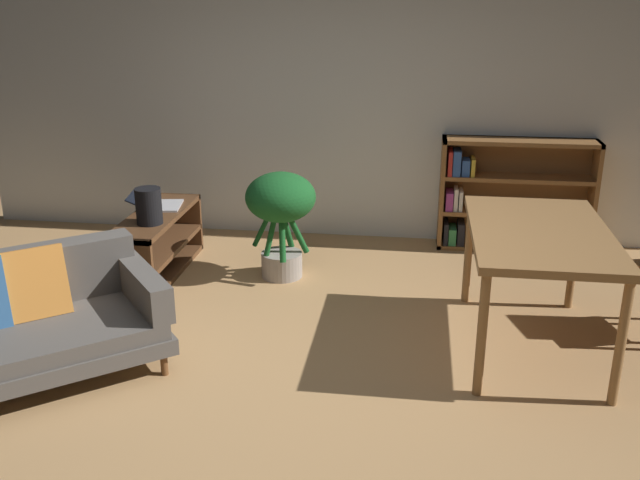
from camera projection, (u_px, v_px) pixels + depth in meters
ground_plane at (287, 378)px, 4.25m from camera, size 8.16×8.16×0.00m
back_wall_panel at (339, 90)px, 6.32m from camera, size 6.80×0.10×2.70m
fabric_couch at (3, 324)px, 4.14m from camera, size 1.87×1.73×0.75m
media_console at (157, 245)px, 5.74m from camera, size 0.38×1.23×0.50m
open_laptop at (158, 204)px, 5.84m from camera, size 0.46×0.39×0.11m
desk_speaker at (149, 206)px, 5.39m from camera, size 0.20×0.20×0.28m
potted_floor_plant at (281, 208)px, 5.56m from camera, size 0.55×0.55×0.86m
dining_table at (539, 241)px, 4.40m from camera, size 0.84×1.40×0.80m
bookshelf at (507, 194)px, 6.26m from camera, size 1.33×0.29×0.99m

